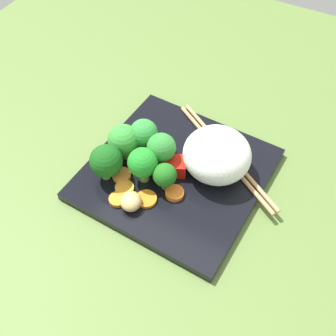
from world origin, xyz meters
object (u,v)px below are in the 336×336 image
object	(u,v)px
square_plate	(176,174)
broccoli_floret_2	(163,175)
chopstick_pair	(226,155)
carrot_slice_5	(118,199)
rice_mound	(217,155)

from	to	relation	value
square_plate	broccoli_floret_2	world-z (taller)	broccoli_floret_2
square_plate	chopstick_pair	bearing A→B (deg)	139.02
broccoli_floret_2	chopstick_pair	size ratio (longest dim) A/B	0.22
carrot_slice_5	chopstick_pair	bearing A→B (deg)	145.46
square_plate	carrot_slice_5	distance (cm)	9.85
rice_mound	broccoli_floret_2	world-z (taller)	rice_mound
carrot_slice_5	chopstick_pair	world-z (taller)	same
broccoli_floret_2	carrot_slice_5	bearing A→B (deg)	-41.54
rice_mound	broccoli_floret_2	bearing A→B (deg)	-39.85
broccoli_floret_2	carrot_slice_5	xyz separation A→B (cm)	(5.09, -4.51, -2.58)
square_plate	chopstick_pair	world-z (taller)	chopstick_pair
square_plate	chopstick_pair	xyz separation A→B (cm)	(-6.16, 5.35, 0.98)
rice_mound	chopstick_pair	distance (cm)	4.59
square_plate	chopstick_pair	distance (cm)	8.21
rice_mound	broccoli_floret_2	xyz separation A→B (cm)	(6.34, -5.29, -0.65)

